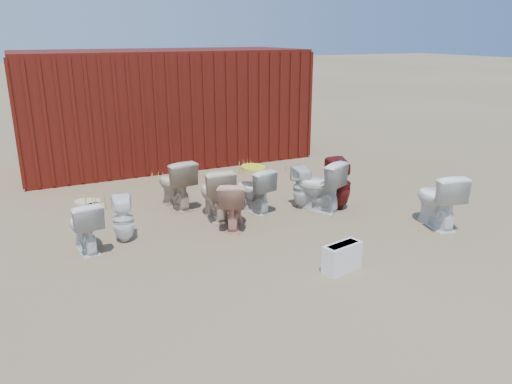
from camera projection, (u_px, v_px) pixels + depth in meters
name	position (u px, v px, depth m)	size (l,w,h in m)	color
ground	(275.00, 242.00, 6.85)	(100.00, 100.00, 0.00)	brown
shipping_container	(164.00, 106.00, 10.93)	(6.00, 2.40, 2.40)	#4E0E0D
toilet_front_a	(85.00, 226.00, 6.49)	(0.39, 0.68, 0.69)	white
toilet_front_pink	(233.00, 204.00, 7.27)	(0.40, 0.70, 0.71)	tan
toilet_front_c	(318.00, 186.00, 7.95)	(0.46, 0.81, 0.83)	silver
toilet_front_maroon	(339.00, 184.00, 8.02)	(0.38, 0.39, 0.84)	#601310
toilet_front_e	(438.00, 199.00, 7.30)	(0.46, 0.81, 0.83)	white
toilet_back_a	(123.00, 219.00, 6.78)	(0.29, 0.30, 0.65)	white
toilet_back_beige_left	(215.00, 193.00, 7.63)	(0.45, 0.80, 0.81)	beige
toilet_back_beige_right	(175.00, 183.00, 8.09)	(0.46, 0.80, 0.82)	#C5B190
toilet_back_yellowlid	(253.00, 190.00, 7.92)	(0.40, 0.71, 0.72)	silver
toilet_back_e	(302.00, 187.00, 8.09)	(0.31, 0.32, 0.70)	silver
yellow_lid	(253.00, 167.00, 7.80)	(0.37, 0.46, 0.03)	yellow
loose_tank	(342.00, 258.00, 5.97)	(0.50, 0.20, 0.35)	silver
loose_lid_near	(93.00, 208.00, 8.16)	(0.38, 0.49, 0.02)	tan
loose_lid_far	(88.00, 202.00, 8.45)	(0.36, 0.47, 0.02)	beige
weed_clump_a	(92.00, 198.00, 8.12)	(0.36, 0.36, 0.34)	#A29541
weed_clump_b	(233.00, 176.00, 9.58)	(0.32, 0.32, 0.24)	#A29541
weed_clump_c	(293.00, 167.00, 10.14)	(0.36, 0.36, 0.28)	#A29541
weed_clump_d	(158.00, 178.00, 9.46)	(0.30, 0.30, 0.24)	#A29541
weed_clump_e	(242.00, 166.00, 10.19)	(0.34, 0.34, 0.30)	#A29541
weed_clump_f	(438.00, 193.00, 8.57)	(0.28, 0.28, 0.21)	#A29541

